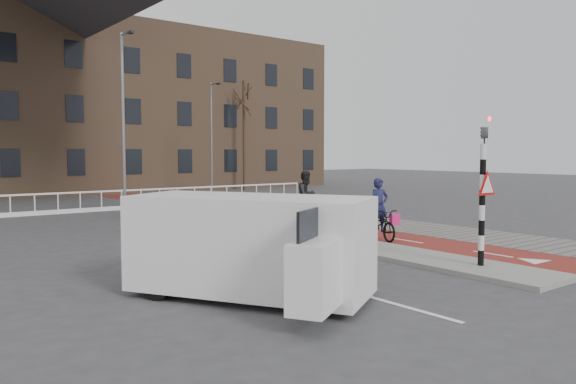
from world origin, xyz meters
TOP-DOWN VIEW (x-y plane):
  - ground at (0.00, 0.00)m, footprint 120.00×120.00m
  - bike_lane at (1.50, 10.00)m, footprint 2.50×60.00m
  - sidewalk at (4.30, 10.00)m, footprint 3.00×60.00m
  - curb_island at (-0.70, 4.00)m, footprint 1.80×16.00m
  - traffic_signal at (-0.60, -2.02)m, footprint 0.80×0.80m
  - bollard at (-0.94, 2.58)m, footprint 0.12×0.12m
  - cyclist_near at (0.90, 2.68)m, footprint 1.15×2.01m
  - cyclist_far at (1.37, 6.89)m, footprint 0.99×2.02m
  - van at (-6.36, -0.74)m, footprint 3.92×4.86m
  - railing at (-5.00, 17.00)m, footprint 28.00×0.10m
  - townhouse_row at (-3.00, 32.00)m, footprint 46.00×10.00m
  - tree_right at (10.87, 25.66)m, footprint 0.23×0.23m
  - streetlight_near at (-3.32, 13.26)m, footprint 0.12×0.12m
  - streetlight_right at (5.85, 21.83)m, footprint 0.12×0.12m

SIDE VIEW (x-z plane):
  - ground at x=0.00m, z-range 0.00..0.00m
  - bike_lane at x=1.50m, z-range 0.00..0.01m
  - sidewalk at x=4.30m, z-range 0.00..0.01m
  - curb_island at x=-0.70m, z-range 0.00..0.12m
  - railing at x=-5.00m, z-range -0.19..0.80m
  - bollard at x=-0.94m, z-range 0.12..0.92m
  - cyclist_near at x=0.90m, z-range -0.32..1.66m
  - cyclist_far at x=1.37m, z-range -0.17..1.92m
  - van at x=-6.36m, z-range 0.05..2.02m
  - traffic_signal at x=-0.60m, z-range 0.15..3.83m
  - streetlight_right at x=5.85m, z-range 0.00..7.23m
  - streetlight_near at x=-3.32m, z-range 0.00..7.76m
  - tree_right at x=10.87m, z-range 0.00..8.15m
  - townhouse_row at x=-3.00m, z-range -0.14..15.76m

